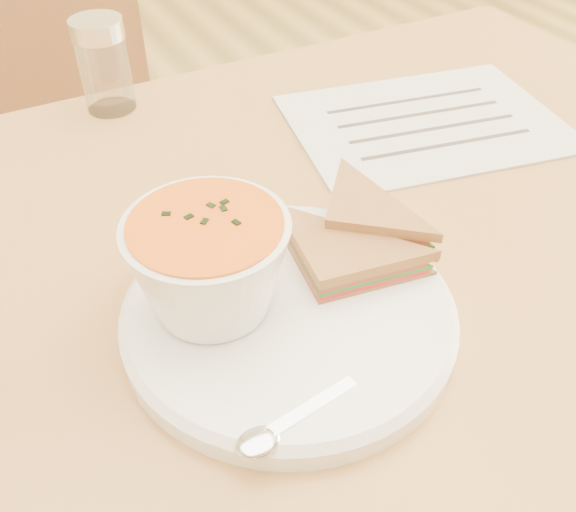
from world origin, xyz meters
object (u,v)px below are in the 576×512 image
chair_far (86,206)px  plate (289,315)px  condiment_shaker (104,65)px  dining_table (320,436)px  soup_bowl (210,269)px

chair_far → plate: 0.78m
chair_far → plate: bearing=96.7°
plate → condiment_shaker: condiment_shaker is taller
dining_table → condiment_shaker: (-0.13, 0.30, 0.43)m
dining_table → plate: 0.41m
chair_far → condiment_shaker: 0.49m
soup_bowl → plate: bearing=-27.4°
condiment_shaker → plate: bearing=-87.0°
plate → soup_bowl: 0.08m
dining_table → condiment_shaker: 0.54m
dining_table → soup_bowl: 0.47m
plate → condiment_shaker: 0.41m
condiment_shaker → dining_table: bearing=-67.6°
plate → dining_table: bearing=44.9°
soup_bowl → condiment_shaker: bearing=85.5°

